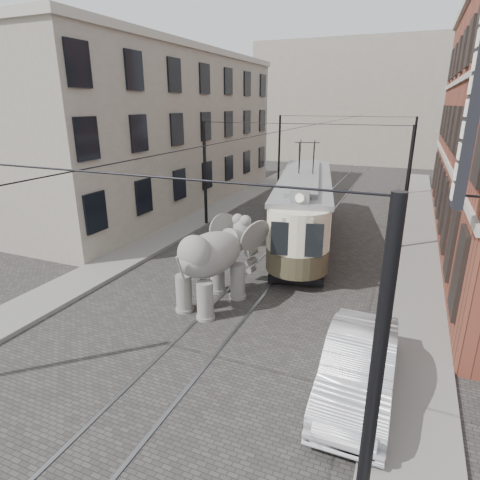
% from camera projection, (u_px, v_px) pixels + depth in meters
% --- Properties ---
extents(ground, '(120.00, 120.00, 0.00)m').
position_uv_depth(ground, '(259.00, 278.00, 16.86)').
color(ground, '#3C3A38').
extents(tram_rails, '(1.54, 80.00, 0.02)m').
position_uv_depth(tram_rails, '(259.00, 278.00, 16.86)').
color(tram_rails, slate).
rests_on(tram_rails, ground).
extents(sidewalk_right, '(2.00, 60.00, 0.15)m').
position_uv_depth(sidewalk_right, '(415.00, 302.00, 14.62)').
color(sidewalk_right, slate).
rests_on(sidewalk_right, ground).
extents(sidewalk_left, '(2.00, 60.00, 0.15)m').
position_uv_depth(sidewalk_left, '(131.00, 255.00, 19.24)').
color(sidewalk_left, slate).
rests_on(sidewalk_left, ground).
extents(stucco_building, '(7.00, 24.00, 10.00)m').
position_uv_depth(stucco_building, '(162.00, 133.00, 28.05)').
color(stucco_building, gray).
rests_on(stucco_building, ground).
extents(distant_block, '(28.00, 10.00, 14.00)m').
position_uv_depth(distant_block, '(373.00, 103.00, 49.54)').
color(distant_block, gray).
rests_on(distant_block, ground).
extents(catenary, '(11.00, 30.20, 6.00)m').
position_uv_depth(catenary, '(291.00, 185.00, 20.34)').
color(catenary, black).
rests_on(catenary, ground).
extents(tram, '(5.27, 13.11, 5.10)m').
position_uv_depth(tram, '(305.00, 191.00, 21.15)').
color(tram, beige).
rests_on(tram, ground).
extents(elephant, '(3.62, 5.30, 2.97)m').
position_uv_depth(elephant, '(211.00, 266.00, 14.20)').
color(elephant, slate).
rests_on(elephant, ground).
extents(parked_car, '(1.71, 4.71, 1.54)m').
position_uv_depth(parked_car, '(358.00, 367.00, 9.88)').
color(parked_car, '#B6B5BA').
rests_on(parked_car, ground).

